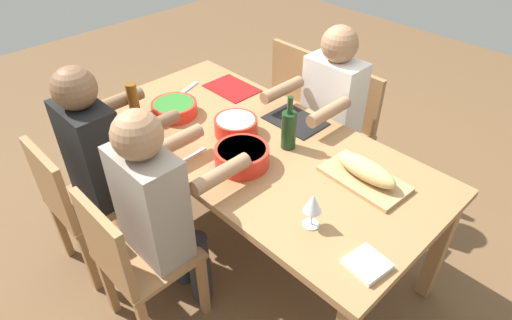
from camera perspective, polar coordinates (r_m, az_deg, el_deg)
The scene contains 22 objects.
ground_plane at distance 2.76m, azimuth -0.00°, elevation -10.43°, with size 8.00×8.00×0.00m, color brown.
dining_table at distance 2.32m, azimuth -0.00°, elevation 0.63°, with size 1.95×0.93×0.74m.
chair_far_center at distance 2.12m, azimuth -15.87°, elevation -12.24°, with size 0.40×0.40×0.85m.
diner_far_center at distance 2.02m, azimuth -12.47°, elevation -5.70°, with size 0.41×0.53×1.20m.
chair_near_right at distance 3.21m, azimuth 3.49°, elevation 8.04°, with size 0.40×0.40×0.85m.
chair_far_right at distance 2.49m, azimuth -22.24°, elevation -4.99°, with size 0.40×0.40×0.85m.
diner_far_right at distance 2.41m, azimuth -19.59°, elevation 0.76°, with size 0.41×0.53×1.20m.
chair_near_center at distance 2.93m, azimuth 11.17°, elevation 4.23°, with size 0.40×0.40×0.85m.
diner_near_center at distance 2.69m, azimuth 9.36°, elevation 6.62°, with size 0.41×0.53×1.20m.
serving_bowl_salad at distance 2.10m, azimuth -1.86°, elevation 0.60°, with size 0.26×0.26×0.10m.
serving_bowl_greens at distance 2.53m, azimuth -10.63°, elevation 6.71°, with size 0.26×0.26×0.08m.
serving_bowl_pasta at distance 2.32m, azimuth -2.64°, elevation 4.54°, with size 0.23×0.23×0.09m.
cutting_board at distance 2.09m, azimuth 13.93°, elevation -2.40°, with size 0.40×0.22×0.02m, color tan.
bread_loaf at distance 2.05m, azimuth 14.16°, elevation -1.21°, with size 0.32×0.11×0.09m, color tan.
wine_bottle at distance 2.19m, azimuth 4.31°, elevation 4.07°, with size 0.08×0.08×0.29m.
beer_bottle at distance 2.50m, azimuth -15.70°, elevation 7.31°, with size 0.06×0.06×0.22m, color brown.
wine_glass at distance 1.76m, azimuth 7.46°, elevation -5.76°, with size 0.08×0.08×0.17m.
fork_far_center at distance 2.20m, azimuth -8.29°, elevation 0.60°, with size 0.02×0.17×0.01m, color silver.
placemat_near_right at distance 2.79m, azimuth -3.18°, elevation 9.35°, with size 0.32×0.23×0.01m, color maroon.
placemat_near_center at distance 2.46m, azimuth 5.16°, elevation 5.13°, with size 0.32×0.23×0.01m, color black.
carving_knife at distance 2.80m, azimuth -9.06°, elevation 9.08°, with size 0.23×0.02×0.01m, color silver.
napkin_stack at distance 1.72m, azimuth 14.32°, elevation -13.05°, with size 0.14×0.14×0.02m, color white.
Camera 1 is at (-1.34, 1.30, 2.04)m, focal length 30.61 mm.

